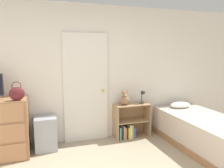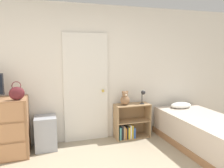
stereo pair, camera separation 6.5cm
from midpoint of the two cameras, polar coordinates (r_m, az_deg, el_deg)
name	(u,v)px [view 1 (the left image)]	position (r m, az deg, el deg)	size (l,w,h in m)	color
wall_back	(87,74)	(4.15, -6.98, 2.65)	(10.00, 0.06, 2.55)	silver
door_closed	(86,88)	(4.12, -7.27, -1.04)	(0.84, 0.09, 2.03)	silver
handbag	(17,93)	(3.62, -24.07, -2.27)	(0.23, 0.12, 0.29)	#591E23
storage_bin	(46,133)	(4.05, -17.38, -12.17)	(0.36, 0.38, 0.58)	#999EA8
bookshelf	(129,125)	(4.40, 4.01, -10.55)	(0.69, 0.31, 0.67)	tan
teddy_bear	(125,99)	(4.22, 2.94, -3.87)	(0.18, 0.18, 0.28)	#8C6647
desk_lamp	(143,94)	(4.32, 7.59, -2.68)	(0.11, 0.10, 0.27)	#262628
bed	(204,132)	(4.29, 22.38, -11.44)	(0.98, 1.97, 0.66)	#996B47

